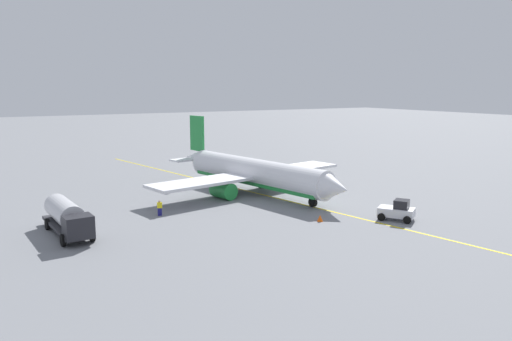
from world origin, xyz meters
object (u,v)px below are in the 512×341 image
object	(u,v)px
airplane	(253,173)
safety_cone_nose	(320,218)
fuel_tanker	(67,217)
refueling_worker	(160,208)
pushback_tug	(397,211)

from	to	relation	value
airplane	safety_cone_nose	distance (m)	16.04
airplane	fuel_tanker	size ratio (longest dim) A/B	3.09
refueling_worker	safety_cone_nose	size ratio (longest dim) A/B	2.45
safety_cone_nose	refueling_worker	bearing A→B (deg)	-127.76
fuel_tanker	refueling_worker	world-z (taller)	fuel_tanker
fuel_tanker	safety_cone_nose	distance (m)	24.82
airplane	safety_cone_nose	world-z (taller)	airplane
airplane	refueling_worker	xyz separation A→B (m)	(5.33, -14.65, -1.75)
pushback_tug	safety_cone_nose	xyz separation A→B (m)	(-3.57, -7.31, -0.66)
airplane	fuel_tanker	world-z (taller)	airplane
fuel_tanker	refueling_worker	xyz separation A→B (m)	(-2.36, 9.81, -0.90)
safety_cone_nose	airplane	bearing A→B (deg)	176.18
airplane	pushback_tug	distance (m)	20.46
fuel_tanker	safety_cone_nose	bearing A→B (deg)	70.76
refueling_worker	safety_cone_nose	distance (m)	17.20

